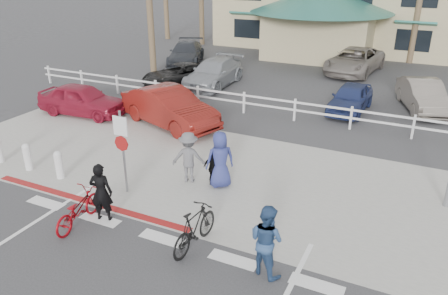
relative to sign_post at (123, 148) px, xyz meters
The scene contains 24 objects.
ground 3.50m from the sign_post, 43.73° to the right, with size 140.00×140.00×0.00m, color #333335.
sidewalk_plaza 3.56m from the sign_post, 45.00° to the left, with size 22.00×7.00×0.01m, color gray.
cross_street 6.86m from the sign_post, 69.94° to the left, with size 40.00×5.00×0.01m, color #333335.
parking_lot 16.03m from the sign_post, 81.72° to the left, with size 50.00×16.00×0.01m, color #333335.
curb_red 1.89m from the sign_post, 124.99° to the right, with size 7.00×0.25×0.02m, color maroon.
rail_fence 8.81m from the sign_post, 71.36° to the left, with size 29.40×0.16×1.00m, color silver, non-canonical shape.
sign_post is the anchor object (origin of this frame).
bollard_0 2.69m from the sign_post, behind, with size 0.26×0.26×0.95m, color silver, non-canonical shape.
bollard_1 4.03m from the sign_post, behind, with size 0.26×0.26×0.95m, color silver, non-canonical shape.
bike_red 2.23m from the sign_post, 91.21° to the right, with size 0.63×1.81×0.95m, color maroon.
rider_red 1.68m from the sign_post, 75.82° to the right, with size 0.61×0.40×1.68m, color black.
bike_black 3.69m from the sign_post, 25.31° to the right, with size 0.51×1.82×1.09m, color black.
rider_black 5.41m from the sign_post, 17.93° to the right, with size 0.84×0.65×1.73m, color navy.
pedestrian_a 2.08m from the sign_post, 46.24° to the left, with size 1.07×0.62×1.66m, color #5B5A5D.
pedestrian_child 2.81m from the sign_post, 34.90° to the left, with size 0.68×0.28×1.16m, color black.
pedestrian_b 2.92m from the sign_post, 33.14° to the left, with size 0.88×0.57×1.80m, color navy.
car_white_sedan 5.85m from the sign_post, 109.19° to the left, with size 1.68×4.82×1.59m, color maroon.
car_red_compact 7.99m from the sign_post, 141.26° to the left, with size 1.66×4.11×1.40m, color maroon.
lot_car_0 12.10m from the sign_post, 113.50° to the left, with size 2.01×4.37×1.21m, color black.
lot_car_1 12.31m from the sign_post, 104.52° to the left, with size 1.99×4.90×1.42m, color gray.
lot_car_2 11.67m from the sign_post, 66.66° to the left, with size 1.51×3.75×1.28m, color navy.
lot_car_3 14.54m from the sign_post, 58.45° to the left, with size 1.48×4.24×1.40m, color slate.
lot_car_4 17.53m from the sign_post, 114.33° to the left, with size 1.99×4.89×1.42m, color #272A30.
lot_car_5 18.59m from the sign_post, 79.46° to the left, with size 2.52×5.47×1.52m, color gray.
Camera 1 is at (5.44, -7.05, 6.57)m, focal length 35.00 mm.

